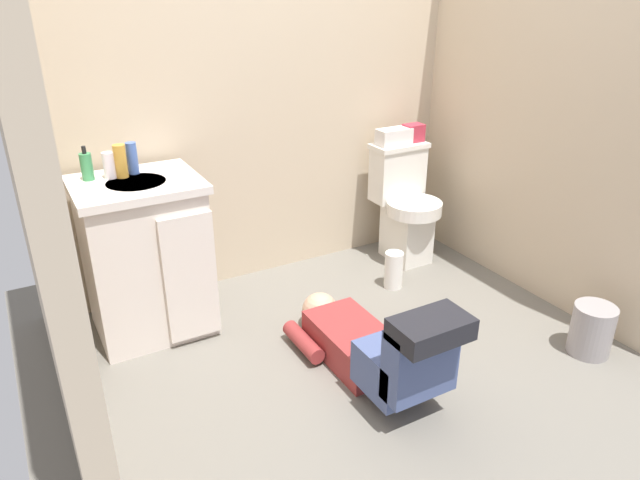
{
  "coord_description": "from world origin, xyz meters",
  "views": [
    {
      "loc": [
        -1.33,
        -2.11,
        1.71
      ],
      "look_at": [
        0.03,
        0.32,
        0.45
      ],
      "focal_mm": 32.65,
      "sensor_mm": 36.0,
      "label": 1
    }
  ],
  "objects_px": {
    "faucet": "(127,163)",
    "person_plumber": "(374,346)",
    "tissue_box": "(394,137)",
    "toiletry_bag": "(413,133)",
    "bottle_white": "(109,165)",
    "bottle_amber": "(121,161)",
    "soap_dispenser": "(87,166)",
    "trash_can": "(592,330)",
    "toilet": "(404,205)",
    "vanity_cabinet": "(146,256)",
    "bottle_blue": "(132,158)",
    "paper_towel_roll": "(394,270)"
  },
  "relations": [
    {
      "from": "soap_dispenser",
      "to": "bottle_amber",
      "type": "distance_m",
      "value": 0.16
    },
    {
      "from": "bottle_blue",
      "to": "trash_can",
      "type": "height_order",
      "value": "bottle_blue"
    },
    {
      "from": "person_plumber",
      "to": "bottle_blue",
      "type": "relative_size",
      "value": 6.81
    },
    {
      "from": "toiletry_bag",
      "to": "bottle_blue",
      "type": "xyz_separation_m",
      "value": [
        -1.75,
        -0.03,
        0.09
      ]
    },
    {
      "from": "vanity_cabinet",
      "to": "person_plumber",
      "type": "height_order",
      "value": "vanity_cabinet"
    },
    {
      "from": "soap_dispenser",
      "to": "trash_can",
      "type": "bearing_deg",
      "value": -35.05
    },
    {
      "from": "toiletry_bag",
      "to": "trash_can",
      "type": "bearing_deg",
      "value": -88.1
    },
    {
      "from": "bottle_blue",
      "to": "tissue_box",
      "type": "bearing_deg",
      "value": 0.97
    },
    {
      "from": "toilet",
      "to": "bottle_blue",
      "type": "distance_m",
      "value": 1.73
    },
    {
      "from": "vanity_cabinet",
      "to": "toiletry_bag",
      "type": "bearing_deg",
      "value": 4.74
    },
    {
      "from": "person_plumber",
      "to": "bottle_amber",
      "type": "bearing_deg",
      "value": 128.34
    },
    {
      "from": "vanity_cabinet",
      "to": "bottle_blue",
      "type": "distance_m",
      "value": 0.49
    },
    {
      "from": "soap_dispenser",
      "to": "paper_towel_roll",
      "type": "distance_m",
      "value": 1.79
    },
    {
      "from": "vanity_cabinet",
      "to": "bottle_amber",
      "type": "xyz_separation_m",
      "value": [
        -0.04,
        0.09,
        0.48
      ]
    },
    {
      "from": "bottle_amber",
      "to": "toiletry_bag",
      "type": "bearing_deg",
      "value": 1.83
    },
    {
      "from": "bottle_white",
      "to": "bottle_blue",
      "type": "xyz_separation_m",
      "value": [
        0.12,
        0.02,
        0.01
      ]
    },
    {
      "from": "toiletry_bag",
      "to": "tissue_box",
      "type": "bearing_deg",
      "value": 180.0
    },
    {
      "from": "soap_dispenser",
      "to": "trash_can",
      "type": "distance_m",
      "value": 2.57
    },
    {
      "from": "faucet",
      "to": "bottle_amber",
      "type": "relative_size",
      "value": 0.62
    },
    {
      "from": "toilet",
      "to": "bottle_white",
      "type": "distance_m",
      "value": 1.84
    },
    {
      "from": "bottle_white",
      "to": "trash_can",
      "type": "relative_size",
      "value": 0.49
    },
    {
      "from": "tissue_box",
      "to": "bottle_white",
      "type": "height_order",
      "value": "bottle_white"
    },
    {
      "from": "bottle_blue",
      "to": "bottle_white",
      "type": "bearing_deg",
      "value": -171.24
    },
    {
      "from": "faucet",
      "to": "tissue_box",
      "type": "bearing_deg",
      "value": 0.03
    },
    {
      "from": "faucet",
      "to": "person_plumber",
      "type": "distance_m",
      "value": 1.5
    },
    {
      "from": "tissue_box",
      "to": "toiletry_bag",
      "type": "distance_m",
      "value": 0.15
    },
    {
      "from": "soap_dispenser",
      "to": "bottle_white",
      "type": "height_order",
      "value": "soap_dispenser"
    },
    {
      "from": "faucet",
      "to": "paper_towel_roll",
      "type": "relative_size",
      "value": 0.44
    },
    {
      "from": "vanity_cabinet",
      "to": "toiletry_bag",
      "type": "height_order",
      "value": "toiletry_bag"
    },
    {
      "from": "vanity_cabinet",
      "to": "tissue_box",
      "type": "bearing_deg",
      "value": 5.18
    },
    {
      "from": "person_plumber",
      "to": "bottle_white",
      "type": "height_order",
      "value": "bottle_white"
    },
    {
      "from": "toilet",
      "to": "faucet",
      "type": "height_order",
      "value": "faucet"
    },
    {
      "from": "toilet",
      "to": "tissue_box",
      "type": "height_order",
      "value": "tissue_box"
    },
    {
      "from": "toiletry_bag",
      "to": "trash_can",
      "type": "relative_size",
      "value": 0.48
    },
    {
      "from": "bottle_white",
      "to": "bottle_amber",
      "type": "xyz_separation_m",
      "value": [
        0.05,
        -0.01,
        0.02
      ]
    },
    {
      "from": "tissue_box",
      "to": "trash_can",
      "type": "bearing_deg",
      "value": -82.15
    },
    {
      "from": "toilet",
      "to": "tissue_box",
      "type": "distance_m",
      "value": 0.44
    },
    {
      "from": "vanity_cabinet",
      "to": "paper_towel_roll",
      "type": "bearing_deg",
      "value": -10.89
    },
    {
      "from": "trash_can",
      "to": "soap_dispenser",
      "type": "bearing_deg",
      "value": 144.95
    },
    {
      "from": "toiletry_bag",
      "to": "trash_can",
      "type": "xyz_separation_m",
      "value": [
        0.05,
        -1.43,
        -0.68
      ]
    },
    {
      "from": "vanity_cabinet",
      "to": "faucet",
      "type": "relative_size",
      "value": 8.2
    },
    {
      "from": "vanity_cabinet",
      "to": "trash_can",
      "type": "distance_m",
      "value": 2.25
    },
    {
      "from": "trash_can",
      "to": "paper_towel_roll",
      "type": "xyz_separation_m",
      "value": [
        -0.45,
        1.02,
        -0.02
      ]
    },
    {
      "from": "vanity_cabinet",
      "to": "soap_dispenser",
      "type": "distance_m",
      "value": 0.52
    },
    {
      "from": "vanity_cabinet",
      "to": "trash_can",
      "type": "height_order",
      "value": "vanity_cabinet"
    },
    {
      "from": "toilet",
      "to": "faucet",
      "type": "distance_m",
      "value": 1.75
    },
    {
      "from": "bottle_white",
      "to": "bottle_amber",
      "type": "height_order",
      "value": "bottle_amber"
    },
    {
      "from": "toiletry_bag",
      "to": "paper_towel_roll",
      "type": "xyz_separation_m",
      "value": [
        -0.41,
        -0.41,
        -0.69
      ]
    },
    {
      "from": "person_plumber",
      "to": "toilet",
      "type": "bearing_deg",
      "value": 47.73
    },
    {
      "from": "faucet",
      "to": "tissue_box",
      "type": "xyz_separation_m",
      "value": [
        1.63,
        0.0,
        -0.07
      ]
    }
  ]
}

